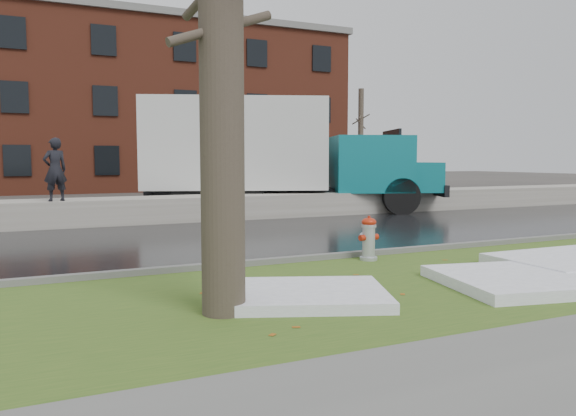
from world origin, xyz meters
name	(u,v)px	position (x,y,z in m)	size (l,w,h in m)	color
ground	(313,275)	(0.00, 0.00, 0.00)	(120.00, 120.00, 0.00)	#47423D
verge	(353,290)	(0.00, -1.25, 0.02)	(60.00, 4.50, 0.04)	#34521B
road	(224,239)	(0.00, 4.50, 0.01)	(60.00, 7.00, 0.03)	black
parking_lot	(152,209)	(0.00, 13.00, 0.01)	(60.00, 9.00, 0.03)	slate
curb	(287,261)	(0.00, 1.00, 0.07)	(60.00, 0.15, 0.14)	slate
snowbank	(180,209)	(0.00, 8.70, 0.38)	(60.00, 1.60, 0.75)	#A19C94
brick_building	(129,111)	(2.00, 30.00, 5.00)	(26.00, 12.00, 10.00)	maroon
bg_tree_right	(361,137)	(16.00, 24.00, 3.33)	(1.40, 1.62, 6.50)	brown
fire_hydrant	(369,236)	(1.46, 0.61, 0.47)	(0.39, 0.34, 0.81)	#B0B4B9
tree	(221,34)	(-2.06, -1.67, 3.30)	(1.34, 1.57, 6.47)	brown
box_truck	(271,153)	(3.58, 10.08, 2.08)	(11.67, 6.05, 3.93)	black
worker	(55,170)	(-3.47, 8.27, 1.60)	(0.62, 0.41, 1.69)	black
snow_patch_near	(533,279)	(2.54, -2.12, 0.12)	(2.60, 2.00, 0.16)	white
snow_patch_far	(301,295)	(-0.94, -1.49, 0.11)	(2.20, 1.60, 0.14)	white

